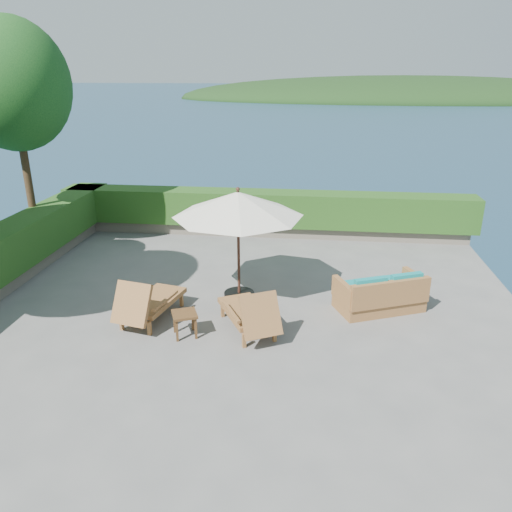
# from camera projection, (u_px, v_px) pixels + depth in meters

# --- Properties ---
(ground) EXTENTS (12.00, 12.00, 0.00)m
(ground) POSITION_uv_depth(u_px,v_px,m) (237.00, 320.00, 10.14)
(ground) COLOR slate
(ground) RESTS_ON ground
(foundation) EXTENTS (12.00, 12.00, 3.00)m
(foundation) POSITION_uv_depth(u_px,v_px,m) (238.00, 384.00, 10.69)
(foundation) COLOR #5B5349
(foundation) RESTS_ON ocean
(ocean) EXTENTS (600.00, 600.00, 0.00)m
(ocean) POSITION_uv_depth(u_px,v_px,m) (239.00, 439.00, 11.20)
(ocean) COLOR #18304B
(ocean) RESTS_ON ground
(offshore_island) EXTENTS (126.00, 57.60, 12.60)m
(offshore_island) POSITION_uv_depth(u_px,v_px,m) (402.00, 99.00, 138.67)
(offshore_island) COLOR #183213
(offshore_island) RESTS_ON ocean
(planter_wall_far) EXTENTS (12.00, 0.60, 0.36)m
(planter_wall_far) POSITION_uv_depth(u_px,v_px,m) (264.00, 229.00, 15.29)
(planter_wall_far) COLOR #736A5C
(planter_wall_far) RESTS_ON ground
(hedge_far) EXTENTS (12.40, 0.90, 1.00)m
(hedge_far) POSITION_uv_depth(u_px,v_px,m) (265.00, 208.00, 15.05)
(hedge_far) COLOR #1C4513
(hedge_far) RESTS_ON planter_wall_far
(tree_far) EXTENTS (2.80, 2.80, 6.03)m
(tree_far) POSITION_uv_depth(u_px,v_px,m) (13.00, 85.00, 12.23)
(tree_far) COLOR #46301B
(tree_far) RESTS_ON ground
(patio_umbrella) EXTENTS (3.27, 3.27, 2.50)m
(patio_umbrella) POSITION_uv_depth(u_px,v_px,m) (238.00, 205.00, 10.43)
(patio_umbrella) COLOR black
(patio_umbrella) RESTS_ON ground
(lounge_left) EXTENTS (1.10, 1.89, 1.02)m
(lounge_left) POSITION_uv_depth(u_px,v_px,m) (148.00, 302.00, 9.94)
(lounge_left) COLOR olive
(lounge_left) RESTS_ON ground
(lounge_right) EXTENTS (1.45, 1.88, 1.01)m
(lounge_right) POSITION_uv_depth(u_px,v_px,m) (250.00, 313.00, 9.52)
(lounge_right) COLOR olive
(lounge_right) RESTS_ON ground
(side_table) EXTENTS (0.59, 0.59, 0.48)m
(side_table) POSITION_uv_depth(u_px,v_px,m) (185.00, 317.00, 9.40)
(side_table) COLOR brown
(side_table) RESTS_ON ground
(wicker_loveseat) EXTENTS (2.00, 1.54, 0.88)m
(wicker_loveseat) POSITION_uv_depth(u_px,v_px,m) (381.00, 295.00, 10.43)
(wicker_loveseat) COLOR olive
(wicker_loveseat) RESTS_ON ground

